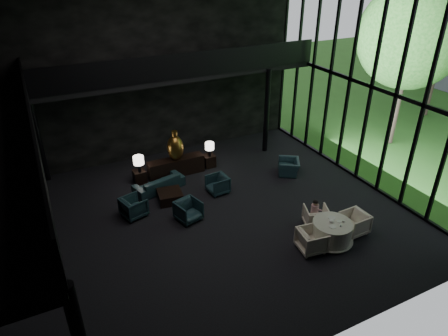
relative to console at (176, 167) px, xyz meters
name	(u,v)px	position (x,y,z in m)	size (l,w,h in m)	color
floor	(210,219)	(-0.07, -3.63, -0.39)	(14.00, 12.00, 0.02)	black
wall_back	(151,71)	(-0.07, 2.37, 3.61)	(14.00, 0.04, 8.00)	black
wall_front	(332,213)	(-0.07, -9.63, 3.61)	(14.00, 0.04, 8.00)	black
curtain_wall	(372,86)	(6.88, -3.63, 3.61)	(0.20, 12.00, 8.00)	black
mezzanine_back	(180,74)	(0.93, 1.37, 3.61)	(12.00, 2.00, 0.25)	black
railing_left	(32,124)	(-5.07, -3.63, 4.21)	(0.06, 12.00, 1.00)	black
railing_back	(189,65)	(0.93, 0.37, 4.21)	(12.00, 0.06, 1.00)	black
column_nw	(38,136)	(-5.07, 2.07, 1.61)	(0.24, 0.24, 4.00)	black
column_ne	(267,112)	(4.73, 0.37, 1.61)	(0.24, 0.24, 4.00)	black
tree_near	(411,36)	(10.93, -1.63, 4.84)	(4.80, 4.80, 7.65)	#382D23
console	(176,167)	(0.00, 0.00, 0.00)	(2.45, 0.56, 0.78)	black
bronze_urn	(175,148)	(0.00, -0.07, 0.95)	(0.70, 0.70, 1.30)	#B5953D
side_table_left	(140,177)	(-1.60, 0.06, -0.11)	(0.50, 0.50, 0.55)	black
table_lamp_left	(139,161)	(-1.60, -0.05, 0.68)	(0.43, 0.43, 0.72)	black
side_table_right	(209,161)	(1.60, 0.08, -0.11)	(0.50, 0.50, 0.55)	black
table_lamp_right	(210,147)	(1.60, -0.02, 0.63)	(0.39, 0.39, 0.66)	black
sofa	(159,181)	(-1.07, -0.87, 0.02)	(2.09, 0.61, 0.82)	#1E3540
lounge_armchair_west	(134,205)	(-2.46, -2.21, 0.06)	(0.88, 0.82, 0.90)	black
lounge_armchair_east	(218,183)	(0.98, -2.11, 0.02)	(0.80, 0.75, 0.82)	black
lounge_armchair_south	(188,209)	(-0.77, -3.34, 0.06)	(0.88, 0.82, 0.90)	#212B36
window_armchair	(289,165)	(4.44, -2.09, 0.01)	(0.92, 0.59, 0.80)	#152C33
coffee_table	(170,196)	(-0.95, -1.85, -0.19)	(0.90, 0.90, 0.40)	black
dining_table	(331,233)	(3.03, -6.60, -0.06)	(1.48, 1.48, 0.75)	white
dining_chair_north	(316,215)	(3.11, -5.67, 0.04)	(0.83, 0.78, 0.86)	silver
dining_chair_east	(354,221)	(4.04, -6.56, 0.07)	(0.89, 0.83, 0.92)	silver
dining_chair_west	(312,238)	(2.16, -6.67, 0.08)	(0.91, 0.86, 0.94)	silver
child	(315,207)	(3.08, -5.59, 0.35)	(0.27, 0.27, 0.58)	#CBA5B5
plate_a	(333,227)	(2.87, -6.76, 0.37)	(0.22, 0.22, 0.01)	white
plate_b	(332,218)	(3.17, -6.37, 0.37)	(0.24, 0.24, 0.02)	white
saucer	(339,221)	(3.25, -6.64, 0.37)	(0.16, 0.16, 0.01)	white
coffee_cup	(343,221)	(3.36, -6.72, 0.40)	(0.09, 0.09, 0.06)	white
cereal_bowl	(331,221)	(3.00, -6.55, 0.40)	(0.17, 0.17, 0.08)	white
cream_pot	(341,226)	(3.11, -6.87, 0.40)	(0.06, 0.06, 0.07)	#99999E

